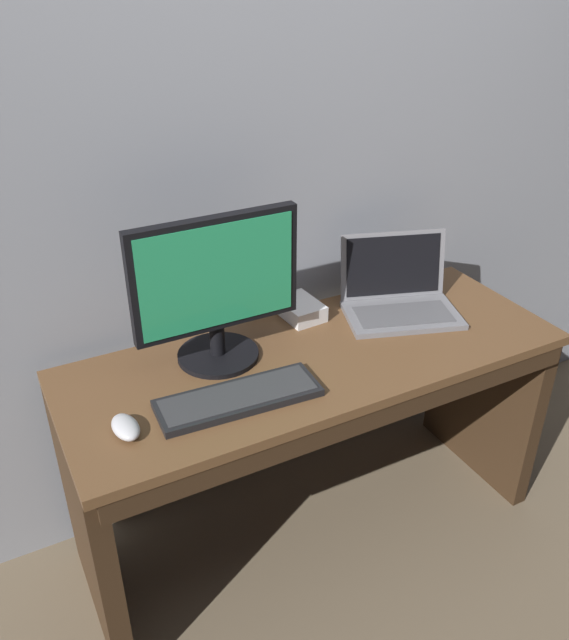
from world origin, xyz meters
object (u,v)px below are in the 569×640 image
Objects in this scene: laptop_space_gray at (399,300)px; computer_mouse at (126,427)px; external_monitor at (216,287)px; external_drive_box at (300,309)px; wired_keyboard at (239,398)px.

laptop_space_gray is 3.83× the size of computer_mouse.
external_monitor is at bearing 179.17° from laptop_space_gray.
external_drive_box is (0.66, 0.32, 0.01)m from computer_mouse.
laptop_space_gray is 0.95× the size of wired_keyboard.
computer_mouse is at bearing -149.32° from external_monitor.
external_monitor is at bearing -160.29° from external_drive_box.
laptop_space_gray is at bearing -22.93° from external_drive_box.
wired_keyboard is at bearing -163.25° from laptop_space_gray.
external_monitor is 0.45m from computer_mouse.
wired_keyboard is 0.30m from computer_mouse.
wired_keyboard is 0.49m from external_drive_box.
computer_mouse is at bearing 178.04° from wired_keyboard.
external_drive_box is at bearing 21.01° from computer_mouse.
laptop_space_gray is 0.98m from computer_mouse.
external_drive_box reaches higher than wired_keyboard.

